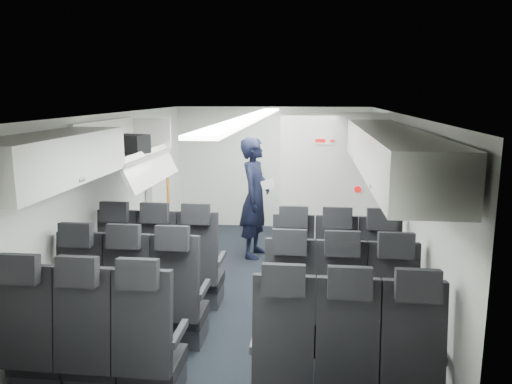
% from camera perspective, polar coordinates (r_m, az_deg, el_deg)
% --- Properties ---
extents(cabin_shell, '(3.41, 6.01, 2.16)m').
position_cam_1_polar(cabin_shell, '(5.94, -0.43, -0.99)').
color(cabin_shell, black).
rests_on(cabin_shell, ground).
extents(seat_row_front, '(3.33, 0.56, 1.24)m').
position_cam_1_polar(seat_row_front, '(5.64, -1.08, -9.32)').
color(seat_row_front, black).
rests_on(seat_row_front, cabin_shell).
extents(seat_row_mid, '(3.33, 0.56, 1.24)m').
position_cam_1_polar(seat_row_mid, '(4.81, -2.51, -13.05)').
color(seat_row_mid, black).
rests_on(seat_row_mid, cabin_shell).
extents(seat_row_rear, '(3.33, 0.56, 1.24)m').
position_cam_1_polar(seat_row_rear, '(4.02, -4.60, -18.28)').
color(seat_row_rear, black).
rests_on(seat_row_rear, cabin_shell).
extents(overhead_bin_left_rear, '(0.53, 1.80, 0.40)m').
position_cam_1_polar(overhead_bin_left_rear, '(4.34, -22.52, 3.46)').
color(overhead_bin_left_rear, silver).
rests_on(overhead_bin_left_rear, cabin_shell).
extents(overhead_bin_left_front_open, '(0.64, 1.70, 0.72)m').
position_cam_1_polar(overhead_bin_left_front_open, '(5.95, -14.71, 4.64)').
color(overhead_bin_left_front_open, '#9E9E93').
rests_on(overhead_bin_left_front_open, cabin_shell).
extents(overhead_bin_right_rear, '(0.53, 1.80, 0.40)m').
position_cam_1_polar(overhead_bin_right_rear, '(3.87, 16.89, 2.98)').
color(overhead_bin_right_rear, silver).
rests_on(overhead_bin_right_rear, cabin_shell).
extents(overhead_bin_right_front, '(0.53, 1.70, 0.40)m').
position_cam_1_polar(overhead_bin_right_front, '(5.59, 13.72, 5.55)').
color(overhead_bin_right_front, silver).
rests_on(overhead_bin_right_front, cabin_shell).
extents(bulkhead_partition, '(1.40, 0.15, 2.13)m').
position_cam_1_polar(bulkhead_partition, '(6.70, 8.74, -0.14)').
color(bulkhead_partition, silver).
rests_on(bulkhead_partition, cabin_shell).
extents(galley_unit, '(0.85, 0.52, 1.90)m').
position_cam_1_polar(galley_unit, '(8.61, 8.04, 1.55)').
color(galley_unit, '#939399').
rests_on(galley_unit, cabin_shell).
extents(boarding_door, '(0.12, 1.27, 1.86)m').
position_cam_1_polar(boarding_door, '(7.81, -11.07, 0.50)').
color(boarding_door, silver).
rests_on(boarding_door, cabin_shell).
extents(flight_attendant, '(0.53, 0.71, 1.76)m').
position_cam_1_polar(flight_attendant, '(7.29, -0.12, -0.65)').
color(flight_attendant, black).
rests_on(flight_attendant, ground).
extents(carry_on_bag, '(0.42, 0.35, 0.21)m').
position_cam_1_polar(carry_on_bag, '(5.93, -14.02, 5.35)').
color(carry_on_bag, black).
rests_on(carry_on_bag, overhead_bin_left_front_open).
extents(papers, '(0.18, 0.04, 0.13)m').
position_cam_1_polar(papers, '(7.18, 1.34, 0.88)').
color(papers, white).
rests_on(papers, flight_attendant).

